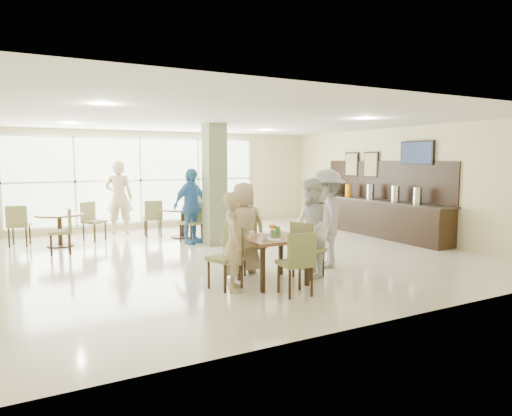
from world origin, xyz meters
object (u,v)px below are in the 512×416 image
round_table_left (60,222)px  teen_right (311,228)px  adult_standing (119,197)px  round_table_right (183,215)px  teen_far (243,228)px  main_table (272,243)px  teen_left (235,242)px  teen_standing (327,218)px  buffet_counter (375,214)px  adult_b (215,206)px  adult_a (191,206)px

round_table_left → teen_right: size_ratio=0.63×
round_table_left → adult_standing: 1.99m
round_table_left → round_table_right: same height
round_table_right → teen_far: 4.06m
main_table → round_table_left: size_ratio=0.90×
round_table_left → teen_left: bearing=-68.6°
teen_standing → adult_standing: adult_standing is taller
main_table → teen_far: teen_far is taller
main_table → buffet_counter: size_ratio=0.20×
round_table_left → adult_b: size_ratio=0.70×
teen_right → adult_a: (-0.72, 3.89, 0.05)m
round_table_left → round_table_right: (2.90, -0.16, 0.02)m
round_table_right → adult_a: size_ratio=0.65×
buffet_counter → adult_standing: 6.83m
teen_far → adult_standing: size_ratio=0.81×
teen_left → teen_standing: size_ratio=0.83×
round_table_right → teen_right: bearing=-82.8°
adult_b → buffet_counter: bearing=59.9°
buffet_counter → teen_far: bearing=-157.9°
teen_far → adult_standing: (-1.04, 5.35, 0.18)m
main_table → teen_standing: (1.45, 0.51, 0.25)m
adult_a → adult_standing: adult_standing is taller
main_table → teen_left: 0.72m
main_table → round_table_left: (-2.72, 5.03, -0.09)m
teen_left → adult_standing: 6.28m
adult_a → teen_right: bearing=-104.4°
main_table → teen_standing: teen_standing is taller
teen_left → adult_a: bearing=13.8°
main_table → teen_left: bearing=-173.0°
teen_far → teen_standing: size_ratio=0.88×
buffet_counter → round_table_left: bearing=163.6°
teen_left → teen_right: teen_right is taller
teen_far → teen_standing: 1.59m
buffet_counter → adult_standing: (-5.93, 3.36, 0.43)m
teen_left → teen_right: (1.50, 0.14, 0.09)m
teen_far → teen_right: 1.18m
teen_left → teen_standing: 2.25m
round_table_right → teen_standing: bearing=-73.7°
round_table_right → adult_standing: size_ratio=0.59×
teen_left → adult_b: bearing=4.8°
adult_a → adult_standing: (-1.21, 2.23, 0.09)m
buffet_counter → adult_standing: size_ratio=2.39×
round_table_right → adult_standing: bearing=135.3°
main_table → adult_a: (0.07, 3.94, 0.24)m
main_table → buffet_counter: buffet_counter is taller
teen_right → adult_b: (0.32, 4.87, -0.08)m
round_table_left → teen_right: teen_right is taller
adult_b → adult_standing: adult_standing is taller
teen_left → main_table: bearing=-58.2°
round_table_left → teen_standing: 6.16m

